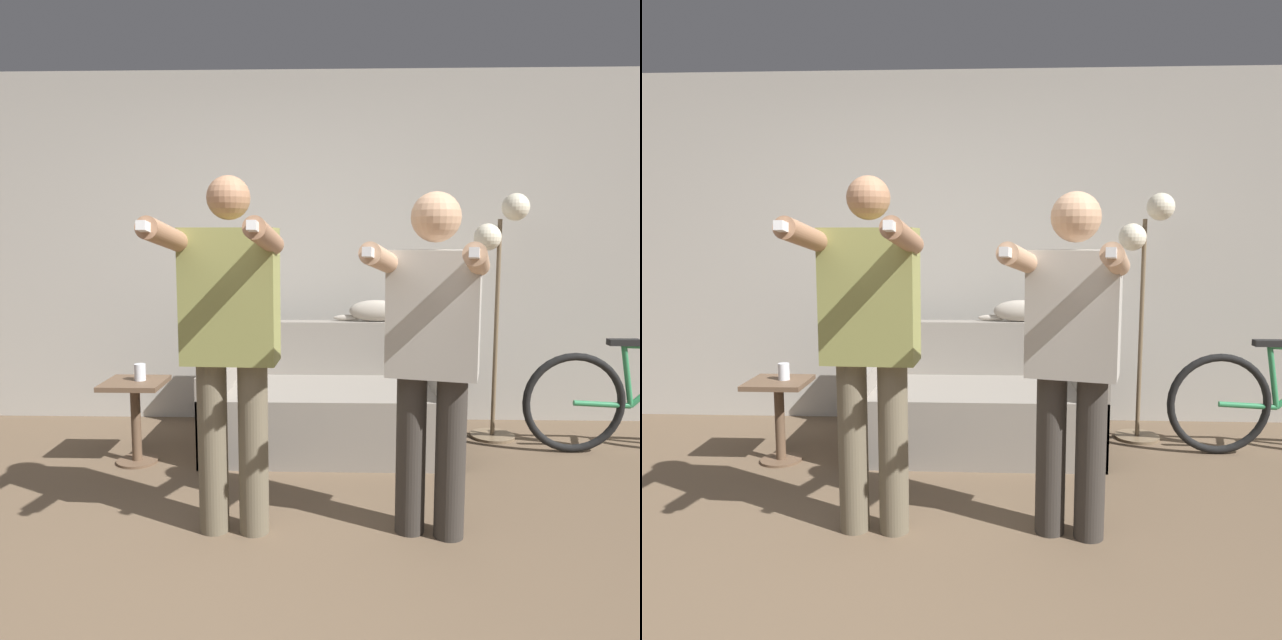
% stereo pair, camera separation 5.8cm
% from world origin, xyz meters
% --- Properties ---
extents(ground_plane, '(16.00, 16.00, 0.00)m').
position_xyz_m(ground_plane, '(0.00, 0.00, 0.00)').
color(ground_plane, brown).
extents(wall_back, '(10.00, 0.05, 2.60)m').
position_xyz_m(wall_back, '(0.00, 2.56, 1.30)').
color(wall_back, '#B7B2A8').
rests_on(wall_back, ground_plane).
extents(couch, '(1.61, 0.89, 0.80)m').
position_xyz_m(couch, '(0.48, 1.89, 0.27)').
color(couch, gray).
rests_on(couch, ground_plane).
extents(person_left, '(0.52, 0.69, 1.66)m').
position_xyz_m(person_left, '(0.04, 0.63, 0.96)').
color(person_left, '#6B604C').
rests_on(person_left, ground_plane).
extents(person_right, '(0.59, 0.75, 1.59)m').
position_xyz_m(person_right, '(0.96, 0.63, 0.92)').
color(person_right, '#38332D').
rests_on(person_right, ground_plane).
extents(cat, '(0.51, 0.11, 0.18)m').
position_xyz_m(cat, '(0.80, 2.24, 0.88)').
color(cat, '#B7AD9E').
rests_on(cat, couch).
extents(floor_lamp, '(0.36, 0.31, 1.69)m').
position_xyz_m(floor_lamp, '(1.62, 2.11, 1.25)').
color(floor_lamp, '#756047').
rests_on(floor_lamp, ground_plane).
extents(side_table, '(0.36, 0.36, 0.52)m').
position_xyz_m(side_table, '(-0.72, 1.55, 0.36)').
color(side_table, brown).
rests_on(side_table, ground_plane).
extents(cup, '(0.07, 0.07, 0.10)m').
position_xyz_m(cup, '(-0.69, 1.56, 0.57)').
color(cup, silver).
rests_on(cup, side_table).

